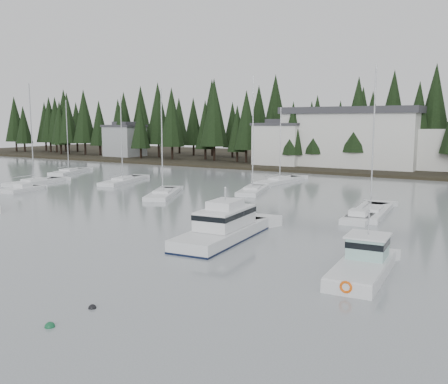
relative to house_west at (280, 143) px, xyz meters
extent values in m
cube|color=black|center=(18.00, 18.00, -4.65)|extent=(240.00, 54.00, 1.00)
cube|color=silver|center=(0.00, 0.00, -0.40)|extent=(9.00, 7.00, 7.50)
cube|color=#38383D|center=(0.00, 0.00, 3.60)|extent=(9.54, 7.42, 0.50)
cube|color=#38383D|center=(0.00, 0.00, 4.20)|extent=(4.95, 3.85, 0.80)
cube|color=#999EA0|center=(-42.00, 2.00, -0.65)|extent=(8.00, 7.00, 7.00)
cube|color=#38383D|center=(-42.00, 2.00, 3.10)|extent=(8.48, 7.42, 0.50)
cube|color=#38383D|center=(-42.00, 2.00, 3.70)|extent=(4.40, 3.85, 0.80)
cube|color=silver|center=(13.00, 3.00, 0.85)|extent=(24.00, 10.00, 10.00)
cube|color=#38383D|center=(13.00, 3.00, 6.15)|extent=(25.00, 11.00, 1.20)
cube|color=silver|center=(25.00, 5.00, -0.65)|extent=(10.00, 8.00, 7.00)
cube|color=white|center=(22.00, -57.42, -4.51)|extent=(4.13, 10.73, 1.53)
cube|color=black|center=(22.00, -57.42, -4.63)|extent=(4.16, 10.79, 0.21)
cube|color=white|center=(21.96, -56.90, -3.03)|extent=(3.12, 5.66, 1.38)
cube|color=black|center=(21.96, -56.90, -2.70)|extent=(3.19, 5.72, 0.38)
cube|color=white|center=(21.96, -56.90, -2.03)|extent=(2.17, 2.88, 0.62)
cylinder|color=#A5A8AD|center=(21.96, -56.90, -1.27)|extent=(0.10, 0.10, 1.05)
cube|color=white|center=(33.43, -60.87, -4.56)|extent=(3.12, 7.60, 1.21)
cube|color=white|center=(33.43, -60.87, -3.91)|extent=(3.06, 7.45, 0.11)
cube|color=#9CCDC4|center=(33.32, -59.39, -3.26)|extent=(2.29, 2.38, 1.30)
cube|color=white|center=(33.32, -59.39, -2.56)|extent=(2.57, 2.69, 0.11)
cube|color=black|center=(33.32, -59.39, -3.00)|extent=(2.34, 2.42, 0.37)
cylinder|color=#A5A8AD|center=(33.32, -59.39, -1.77)|extent=(0.08, 0.08, 1.49)
torus|color=#F2590C|center=(33.69, -64.58, -4.14)|extent=(0.66, 0.18, 0.65)
cube|color=white|center=(28.65, -41.37, -4.68)|extent=(3.75, 9.92, 1.05)
cube|color=white|center=(28.65, -41.37, -4.03)|extent=(2.30, 3.47, 0.30)
cylinder|color=#A5A8AD|center=(28.65, -41.37, 2.53)|extent=(0.14, 0.14, 13.37)
cube|color=white|center=(-8.99, -34.57, -4.68)|extent=(5.44, 10.83, 1.05)
cube|color=white|center=(-8.99, -34.57, -4.03)|extent=(2.74, 3.94, 0.30)
cylinder|color=#A5A8AD|center=(-8.99, -34.57, 1.85)|extent=(0.14, 0.14, 12.00)
cube|color=white|center=(10.52, -22.71, -4.68)|extent=(3.22, 10.89, 1.05)
cube|color=white|center=(10.52, -22.71, -4.03)|extent=(1.99, 3.76, 0.30)
cylinder|color=#A5A8AD|center=(10.52, -22.71, 0.98)|extent=(0.14, 0.14, 10.26)
cube|color=white|center=(-18.54, -42.42, -4.68)|extent=(3.54, 9.25, 1.05)
cube|color=white|center=(-18.54, -42.42, -4.03)|extent=(2.18, 3.23, 0.30)
cylinder|color=#A5A8AD|center=(-18.54, -42.42, 2.60)|extent=(0.14, 0.14, 13.51)
cube|color=white|center=(12.08, -34.05, -4.68)|extent=(4.64, 8.46, 1.05)
cube|color=white|center=(12.08, -34.05, -4.03)|extent=(2.45, 3.13, 0.30)
cylinder|color=#A5A8AD|center=(12.08, -34.05, 2.75)|extent=(0.14, 0.14, 13.81)
cube|color=white|center=(-25.94, -29.57, -4.68)|extent=(5.87, 9.64, 1.05)
cube|color=white|center=(-25.94, -29.57, -4.03)|extent=(2.94, 3.63, 0.30)
cylinder|color=#A5A8AD|center=(-25.94, -29.57, 1.77)|extent=(0.14, 0.14, 11.84)
cube|color=white|center=(4.34, -42.13, -4.68)|extent=(6.34, 9.39, 1.05)
cube|color=white|center=(4.34, -42.13, -4.03)|extent=(3.00, 3.60, 0.30)
cylinder|color=#A5A8AD|center=(4.34, -42.13, 1.86)|extent=(0.14, 0.14, 12.03)
cube|color=white|center=(-13.35, -48.13, -4.60)|extent=(2.80, 5.39, 0.90)
cube|color=white|center=(-13.35, -48.13, -3.90)|extent=(1.68, 1.82, 0.55)
cube|color=white|center=(28.59, -45.02, -4.60)|extent=(2.50, 5.15, 0.90)
cube|color=white|center=(28.59, -45.02, -3.90)|extent=(1.59, 1.70, 0.55)
sphere|color=#145933|center=(23.99, -74.82, -4.65)|extent=(0.45, 0.45, 0.45)
sphere|color=black|center=(23.94, -72.32, -4.65)|extent=(0.39, 0.39, 0.39)
camera|label=1|loc=(40.99, -88.34, 4.08)|focal=40.00mm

